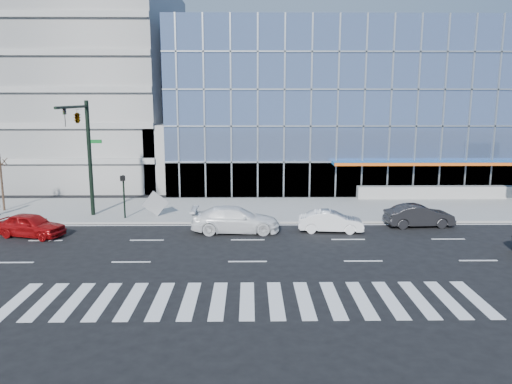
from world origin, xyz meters
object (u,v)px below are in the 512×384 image
at_px(ped_signal_post, 124,190).
at_px(white_suv, 235,220).
at_px(white_sedan, 331,221).
at_px(street_tree_near, 0,161).
at_px(traffic_signal, 81,131).
at_px(red_sedan, 31,225).
at_px(tilted_panel, 155,204).
at_px(dark_sedan, 419,216).

distance_m(ped_signal_post, white_suv, 8.44).
height_order(ped_signal_post, white_sedan, ped_signal_post).
xyz_separation_m(ped_signal_post, street_tree_near, (-9.50, 2.56, 1.64)).
height_order(traffic_signal, red_sedan, traffic_signal).
relative_size(red_sedan, tilted_panel, 3.26).
relative_size(street_tree_near, red_sedan, 1.00).
relative_size(ped_signal_post, white_sedan, 0.74).
xyz_separation_m(traffic_signal, white_suv, (10.22, -2.77, -5.36)).
height_order(traffic_signal, dark_sedan, traffic_signal).
bearing_deg(street_tree_near, white_sedan, -13.79).
bearing_deg(white_sedan, tilted_panel, 77.89).
distance_m(white_suv, white_sedan, 6.00).
bearing_deg(white_sedan, street_tree_near, 81.55).
bearing_deg(street_tree_near, white_suv, -18.32).
bearing_deg(red_sedan, dark_sedan, -68.92).
bearing_deg(ped_signal_post, traffic_signal, -171.48).
xyz_separation_m(traffic_signal, tilted_panel, (4.53, 0.91, -5.10)).
distance_m(traffic_signal, dark_sedan, 22.93).
height_order(street_tree_near, red_sedan, street_tree_near).
relative_size(ped_signal_post, white_suv, 0.54).
xyz_separation_m(street_tree_near, tilted_panel, (11.53, -2.02, -2.72)).
xyz_separation_m(street_tree_near, white_suv, (17.22, -5.70, -2.98)).
bearing_deg(street_tree_near, tilted_panel, -9.95).
distance_m(street_tree_near, tilted_panel, 12.02).
bearing_deg(ped_signal_post, red_sedan, -139.17).
bearing_deg(red_sedan, white_suv, -69.67).
relative_size(dark_sedan, tilted_panel, 3.38).
xyz_separation_m(traffic_signal, white_sedan, (16.22, -2.77, -5.50)).
height_order(ped_signal_post, tilted_panel, ped_signal_post).
height_order(traffic_signal, tilted_panel, traffic_signal).
bearing_deg(dark_sedan, tilted_panel, 77.95).
relative_size(white_suv, red_sedan, 1.31).
distance_m(white_suv, dark_sedan, 12.06).
distance_m(street_tree_near, white_suv, 18.38).
bearing_deg(street_tree_near, red_sedan, -53.94).
bearing_deg(tilted_panel, traffic_signal, -173.27).
height_order(white_sedan, red_sedan, red_sedan).
bearing_deg(ped_signal_post, street_tree_near, 164.94).
xyz_separation_m(white_suv, tilted_panel, (-5.69, 3.68, 0.26)).
height_order(street_tree_near, white_suv, street_tree_near).
xyz_separation_m(traffic_signal, ped_signal_post, (2.50, 0.37, -4.02)).
distance_m(traffic_signal, white_suv, 11.87).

